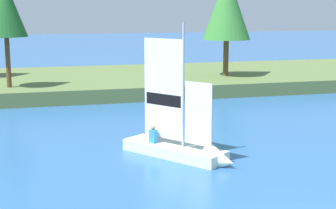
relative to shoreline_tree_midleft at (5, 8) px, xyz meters
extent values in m
cube|color=#5B703D|center=(8.24, 4.03, -5.14)|extent=(80.00, 12.73, 0.87)
cylinder|color=brown|center=(0.00, 0.00, -3.20)|extent=(0.28, 0.28, 3.02)
cone|color=#1E5B23|center=(0.00, 0.00, 0.04)|extent=(2.49, 2.49, 3.44)
cylinder|color=brown|center=(14.50, 1.69, -3.44)|extent=(0.37, 0.37, 2.53)
cone|color=#387F33|center=(14.50, 1.69, 0.09)|extent=(3.29, 3.29, 4.54)
cube|color=silver|center=(6.50, -13.77, -5.36)|extent=(3.51, 4.16, 0.44)
cone|color=silver|center=(7.77, -15.49, -5.36)|extent=(1.51, 1.50, 1.08)
cylinder|color=#B7B7BC|center=(6.76, -14.11, -2.81)|extent=(0.08, 0.08, 4.67)
cube|color=white|center=(6.20, -13.35, -3.00)|extent=(1.14, 1.54, 3.79)
cube|color=black|center=(6.20, -13.35, -3.44)|extent=(1.04, 1.39, 0.45)
cube|color=white|center=(7.17, -14.67, -3.78)|extent=(0.73, 0.98, 2.32)
cylinder|color=#B7B7BC|center=(6.20, -13.35, -4.92)|extent=(1.17, 1.56, 0.06)
cube|color=#338CCC|center=(5.81, -13.26, -4.88)|extent=(0.33, 0.34, 0.52)
sphere|color=tan|center=(5.81, -13.26, -4.51)|extent=(0.20, 0.20, 0.20)
cube|color=silver|center=(6.05, -12.71, -4.91)|extent=(0.33, 0.34, 0.47)
sphere|color=tan|center=(6.05, -12.71, -4.56)|extent=(0.20, 0.20, 0.20)
camera|label=1|loc=(1.39, -32.37, 0.09)|focal=55.68mm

